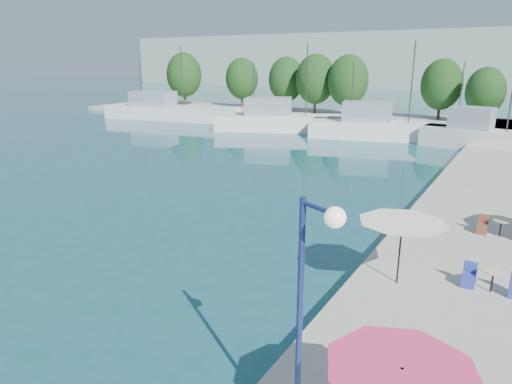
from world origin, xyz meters
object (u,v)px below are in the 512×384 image
Objects in this scene: trawler_02 at (287,121)px; street_lamp at (312,282)px; trawler_04 at (487,138)px; trawler_03 at (387,129)px; umbrella_white at (402,229)px; trawler_01 at (168,111)px; umbrella_pink at (401,381)px.

street_lamp is (21.49, -40.87, 3.02)m from trawler_02.
trawler_02 and trawler_04 have the same top height.
street_lamp is (9.81, -40.98, 3.02)m from trawler_03.
trawler_04 is (9.56, -1.31, 0.00)m from trawler_03.
trawler_02 is 6.09× the size of umbrella_white.
trawler_03 is at bearing 106.13° from umbrella_white.
trawler_04 is 31.97m from umbrella_white.
trawler_01 is 1.10× the size of trawler_02.
umbrella_white is 0.58× the size of street_lamp.
trawler_04 is 2.46× the size of street_lamp.
trawler_03 is at bearing 105.68° from umbrella_pink.
trawler_02 is at bearing 165.65° from trawler_03.
trawler_01 and trawler_02 have the same top height.
trawler_04 is at bearing -22.70° from trawler_03.
trawler_01 is 40.56m from trawler_04.
trawler_02 is (19.24, -1.23, 0.00)m from trawler_01.
umbrella_pink is at bearing -79.97° from trawler_04.
umbrella_white is at bearing -88.75° from trawler_03.
trawler_01 is 7.30× the size of umbrella_pink.
trawler_01 reaches higher than umbrella_pink.
trawler_02 is at bearing 119.57° from umbrella_pink.
street_lamp is at bearing -55.77° from trawler_01.
trawler_02 is at bearing 141.85° from street_lamp.
umbrella_white is (9.62, -33.25, 1.48)m from trawler_03.
umbrella_pink is 2.21m from street_lamp.
trawler_01 is at bearing 163.04° from trawler_03.
street_lamp is (0.20, -7.74, 1.53)m from umbrella_white.
umbrella_pink is at bearing -54.58° from trawler_01.
street_lamp reaches higher than umbrella_white.
trawler_03 is 42.25m from street_lamp.
trawler_03 is at bearing 179.42° from trawler_04.
trawler_02 is 6.61× the size of umbrella_pink.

